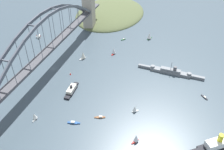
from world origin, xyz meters
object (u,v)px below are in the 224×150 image
at_px(seaplane_second_in_formation, 53,46).
at_px(small_boat_0, 204,97).
at_px(small_boat_3, 83,55).
at_px(small_boat_7, 35,116).
at_px(harbor_ferry_steamer, 71,90).
at_px(ocean_liner, 224,143).
at_px(naval_cruiser, 171,71).
at_px(small_boat_1, 123,39).
at_px(small_boat_4, 100,117).
at_px(small_boat_9, 74,123).
at_px(small_boat_5, 114,51).
at_px(harbor_arch_bridge, 50,48).
at_px(small_boat_2, 135,109).
at_px(small_boat_6, 149,36).
at_px(seaplane_taxiing_near_bridge, 39,36).
at_px(channel_marker_buoy, 70,74).
at_px(small_boat_8, 136,138).

height_order(seaplane_second_in_formation, small_boat_0, seaplane_second_in_formation).
distance_m(small_boat_3, small_boat_7, 116.43).
xyz_separation_m(harbor_ferry_steamer, small_boat_7, (49.25, -15.91, 1.40)).
distance_m(ocean_liner, naval_cruiser, 113.38).
xyz_separation_m(small_boat_1, small_boat_4, (162.48, 22.31, -0.07)).
relative_size(ocean_liner, seaplane_second_in_formation, 7.81).
bearing_deg(harbor_ferry_steamer, small_boat_3, -167.47).
distance_m(ocean_liner, small_boat_9, 136.97).
distance_m(small_boat_1, small_boat_5, 43.22).
bearing_deg(seaplane_second_in_formation, harbor_arch_bridge, 28.87).
height_order(small_boat_2, small_boat_6, small_boat_6).
xyz_separation_m(ocean_liner, small_boat_0, (-63.47, -15.99, -4.93)).
relative_size(seaplane_taxiing_near_bridge, channel_marker_buoy, 3.93).
bearing_deg(small_boat_3, seaplane_second_in_formation, -105.77).
height_order(seaplane_taxiing_near_bridge, small_boat_9, seaplane_taxiing_near_bridge).
xyz_separation_m(seaplane_second_in_formation, small_boat_0, (46.95, 211.46, -1.25)).
relative_size(seaplane_taxiing_near_bridge, small_boat_7, 1.32).
distance_m(naval_cruiser, small_boat_2, 83.36).
height_order(small_boat_2, small_boat_9, small_boat_2).
bearing_deg(seaplane_taxiing_near_bridge, small_boat_4, 49.16).
relative_size(small_boat_8, channel_marker_buoy, 3.56).
xyz_separation_m(small_boat_2, small_boat_5, (-100.70, -54.58, 0.72)).
bearing_deg(channel_marker_buoy, naval_cruiser, 109.48).
relative_size(harbor_ferry_steamer, small_boat_5, 2.91).
bearing_deg(small_boat_8, channel_marker_buoy, -126.21).
xyz_separation_m(harbor_ferry_steamer, small_boat_3, (-67.17, -14.93, 2.90)).
distance_m(harbor_ferry_steamer, small_boat_0, 146.93).
distance_m(naval_cruiser, small_boat_9, 137.82).
height_order(seaplane_second_in_formation, channel_marker_buoy, seaplane_second_in_formation).
bearing_deg(small_boat_1, harbor_arch_bridge, -32.28).
xyz_separation_m(small_boat_5, small_boat_6, (-57.31, 38.41, 0.88)).
xyz_separation_m(small_boat_0, channel_marker_buoy, (6.86, -158.06, 0.44)).
distance_m(seaplane_second_in_formation, small_boat_7, 141.92).
relative_size(seaplane_taxiing_near_bridge, small_boat_8, 1.10).
xyz_separation_m(seaplane_second_in_formation, small_boat_7, (131.65, 52.97, 1.90)).
bearing_deg(harbor_ferry_steamer, small_boat_4, 58.13).
distance_m(harbor_arch_bridge, small_boat_3, 49.96).
distance_m(small_boat_3, small_boat_8, 150.41).
bearing_deg(ocean_liner, channel_marker_buoy, -108.02).
bearing_deg(small_boat_7, naval_cruiser, 135.39).
distance_m(harbor_arch_bridge, small_boat_9, 103.96).
distance_m(naval_cruiser, small_boat_4, 113.28).
height_order(seaplane_taxiing_near_bridge, small_boat_4, seaplane_taxiing_near_bridge).
xyz_separation_m(harbor_ferry_steamer, small_boat_4, (27.65, 44.47, -1.72)).
distance_m(ocean_liner, small_boat_6, 203.30).
bearing_deg(small_boat_0, small_boat_9, -56.97).
xyz_separation_m(small_boat_3, small_boat_8, (112.27, 100.09, -0.75)).
height_order(harbor_arch_bridge, seaplane_taxiing_near_bridge, harbor_arch_bridge).
bearing_deg(small_boat_9, small_boat_2, 122.73).
bearing_deg(small_boat_1, small_boat_6, 111.30).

